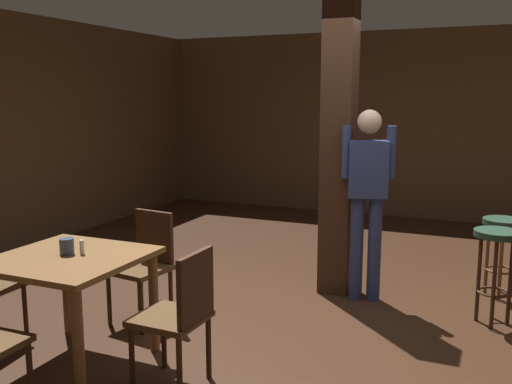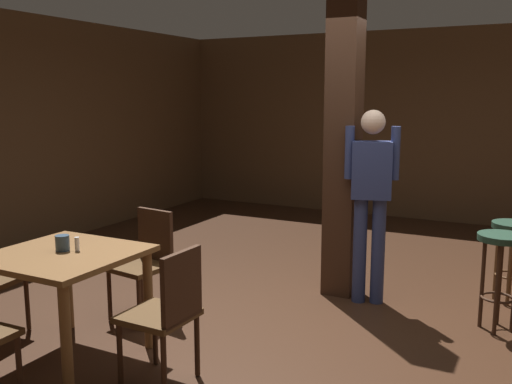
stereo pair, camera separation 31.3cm
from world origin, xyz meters
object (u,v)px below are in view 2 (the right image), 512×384
Objects in this scene: chair_east at (167,309)px; standing_person at (371,192)px; bar_stool_mid at (512,242)px; bar_stool_near at (500,258)px; napkin_cup at (62,243)px; salt_shaker at (77,244)px; chair_north at (146,258)px; dining_table at (65,271)px.

chair_east is 0.52× the size of standing_person.
chair_east is 3.22m from bar_stool_mid.
bar_stool_near is at bearing -93.50° from bar_stool_mid.
chair_east is 2.62m from bar_stool_near.
napkin_cup reaches higher than salt_shaker.
chair_north is at bearing 93.33° from salt_shaker.
dining_table is 0.88m from chair_north.
napkin_cup is at bearing 179.17° from chair_east.
napkin_cup is at bearing -136.02° from bar_stool_mid.
chair_east is (0.86, 0.01, -0.13)m from dining_table.
napkin_cup is 0.06× the size of standing_person.
salt_shaker is at bearing 24.17° from napkin_cup.
standing_person is 2.36× the size of bar_stool_mid.
bar_stool_mid is (2.73, 2.63, -0.27)m from napkin_cup.
bar_stool_mid is at bearing 44.53° from salt_shaker.
chair_east reaches higher than dining_table.
napkin_cup is 2.59m from standing_person.
bar_stool_mid is at bearing 43.98° from napkin_cup.
dining_table is 0.87m from chair_east.
napkin_cup is 3.30m from bar_stool_near.
chair_north is at bearing 134.53° from chair_east.
salt_shaker is at bearing -135.47° from bar_stool_mid.
bar_stool_mid is (2.68, 1.79, 0.05)m from chair_north.
chair_east is 1.00× the size of chair_north.
napkin_cup reaches higher than dining_table.
chair_east is at bearing 0.99° from dining_table.
bar_stool_mid is at bearing 28.08° from standing_person.
standing_person is 1.36m from bar_stool_mid.
bar_stool_mid is at bearing 55.25° from chair_east.
dining_table is 8.53× the size of napkin_cup.
chair_east and chair_north have the same top height.
standing_person reaches higher than bar_stool_near.
salt_shaker is 3.19m from bar_stool_near.
salt_shaker is (-0.80, 0.06, 0.32)m from chair_east.
dining_table is at bearing -135.34° from bar_stool_mid.
standing_person is (1.50, 1.99, 0.18)m from salt_shaker.
chair_north is 1.22× the size of bar_stool_mid.
salt_shaker reaches higher than bar_stool_near.
salt_shaker is 0.14× the size of bar_stool_mid.
salt_shaker is (0.05, -0.80, 0.32)m from chair_north.
chair_east reaches higher than bar_stool_near.
dining_table is 3.79m from bar_stool_mid.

